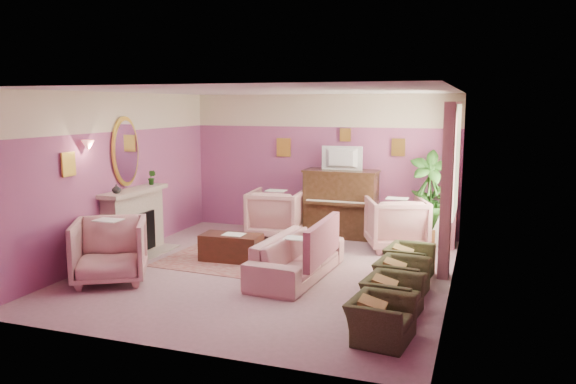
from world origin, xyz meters
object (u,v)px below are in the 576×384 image
(sofa, at_px, (297,250))
(television, at_px, (341,156))
(olive_chair_c, at_px, (402,271))
(floral_armchair_right, at_px, (396,221))
(side_table, at_px, (433,226))
(olive_chair_d, at_px, (409,256))
(floral_armchair_left, at_px, (276,211))
(olive_chair_a, at_px, (381,313))
(olive_chair_b, at_px, (392,290))
(floral_armchair_front, at_px, (110,247))
(piano, at_px, (341,204))
(coffee_table, at_px, (231,247))

(sofa, bearing_deg, television, 90.34)
(olive_chair_c, bearing_deg, floral_armchair_right, 100.23)
(sofa, bearing_deg, side_table, 56.85)
(olive_chair_d, bearing_deg, side_table, 85.70)
(floral_armchair_left, relative_size, floral_armchair_right, 1.00)
(floral_armchair_right, distance_m, olive_chair_a, 4.10)
(olive_chair_b, bearing_deg, sofa, 146.19)
(floral_armchair_left, bearing_deg, olive_chair_a, -56.36)
(floral_armchair_right, height_order, floral_armchair_front, same)
(floral_armchair_right, relative_size, olive_chair_b, 1.40)
(sofa, bearing_deg, olive_chair_c, -9.08)
(piano, distance_m, floral_armchair_right, 1.35)
(floral_armchair_right, xyz_separation_m, olive_chair_a, (0.44, -4.08, -0.20))
(piano, height_order, olive_chair_a, piano)
(side_table, bearing_deg, sofa, -123.15)
(floral_armchair_left, xyz_separation_m, side_table, (2.98, 0.38, -0.17))
(television, distance_m, floral_armchair_right, 1.70)
(olive_chair_b, bearing_deg, olive_chair_a, -90.00)
(floral_armchair_front, relative_size, olive_chair_a, 1.40)
(floral_armchair_right, distance_m, side_table, 0.82)
(coffee_table, relative_size, olive_chair_b, 1.34)
(olive_chair_a, bearing_deg, olive_chair_c, 90.00)
(side_table, bearing_deg, floral_armchair_right, -138.51)
(television, height_order, olive_chair_c, television)
(side_table, bearing_deg, olive_chair_d, -94.30)
(sofa, bearing_deg, olive_chair_a, -49.71)
(piano, bearing_deg, floral_armchair_front, -122.64)
(sofa, bearing_deg, coffee_table, 159.55)
(olive_chair_a, height_order, olive_chair_d, same)
(floral_armchair_right, xyz_separation_m, side_table, (0.60, 0.53, -0.17))
(olive_chair_a, bearing_deg, sofa, 130.29)
(olive_chair_b, relative_size, olive_chair_d, 1.00)
(floral_armchair_front, bearing_deg, olive_chair_d, 22.16)
(side_table, bearing_deg, olive_chair_b, -92.44)
(floral_armchair_front, bearing_deg, sofa, 23.93)
(coffee_table, xyz_separation_m, floral_armchair_left, (0.12, 1.84, 0.30))
(olive_chair_c, distance_m, olive_chair_d, 0.82)
(sofa, bearing_deg, piano, 90.34)
(television, height_order, olive_chair_a, television)
(television, bearing_deg, olive_chair_c, -61.65)
(floral_armchair_left, xyz_separation_m, olive_chair_a, (2.81, -4.23, -0.20))
(olive_chair_d, bearing_deg, olive_chair_b, -90.00)
(sofa, distance_m, olive_chair_a, 2.49)
(piano, bearing_deg, floral_armchair_left, -158.35)
(floral_armchair_right, bearing_deg, olive_chair_a, -83.84)
(coffee_table, height_order, olive_chair_b, olive_chair_b)
(olive_chair_b, distance_m, side_table, 3.79)
(floral_armchair_front, relative_size, olive_chair_c, 1.40)
(television, distance_m, sofa, 2.99)
(piano, xyz_separation_m, floral_armchair_left, (-1.19, -0.47, -0.13))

